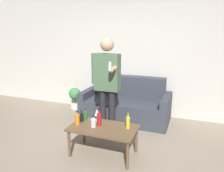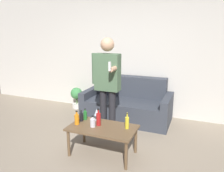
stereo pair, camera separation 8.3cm
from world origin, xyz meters
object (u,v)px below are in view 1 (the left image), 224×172
object	(u,v)px
coffee_table	(103,130)
person_standing_front	(107,80)
couch	(126,104)
bottle_orange	(82,117)

from	to	relation	value
coffee_table	person_standing_front	distance (m)	0.91
couch	coffee_table	xyz separation A→B (m)	(0.10, -1.50, 0.08)
bottle_orange	person_standing_front	size ratio (longest dim) A/B	0.10
couch	bottle_orange	size ratio (longest dim) A/B	10.03
bottle_orange	person_standing_front	world-z (taller)	person_standing_front
couch	person_standing_front	world-z (taller)	person_standing_front
couch	person_standing_front	distance (m)	1.13
person_standing_front	bottle_orange	bearing A→B (deg)	-111.35
couch	coffee_table	size ratio (longest dim) A/B	1.82
couch	coffee_table	bearing A→B (deg)	-86.19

